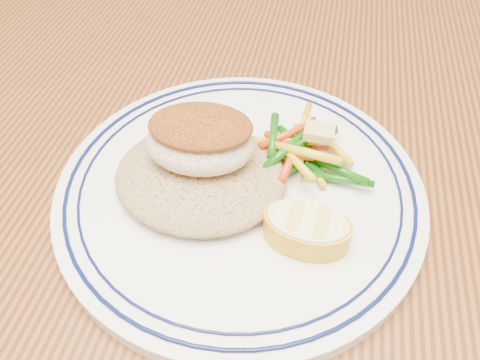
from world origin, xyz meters
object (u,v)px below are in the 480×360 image
at_px(plate, 240,189).
at_px(vegetable_pile, 301,150).
at_px(dining_table, 229,276).
at_px(lemon_wedge, 307,229).
at_px(rice_pilaf, 201,173).
at_px(fish_fillet, 200,139).

xyz_separation_m(plate, vegetable_pile, (0.04, 0.04, 0.02)).
bearing_deg(dining_table, lemon_wedge, -20.17).
distance_m(rice_pilaf, fish_fillet, 0.03).
height_order(rice_pilaf, vegetable_pile, same).
xyz_separation_m(dining_table, lemon_wedge, (0.07, -0.02, 0.13)).
bearing_deg(dining_table, fish_fillet, 136.98).
relative_size(fish_fillet, lemon_wedge, 1.34).
relative_size(plate, fish_fillet, 3.35).
xyz_separation_m(rice_pilaf, lemon_wedge, (0.09, -0.04, 0.00)).
bearing_deg(fish_fillet, rice_pilaf, -83.76).
bearing_deg(rice_pilaf, lemon_wedge, -23.28).
bearing_deg(fish_fillet, vegetable_pile, 23.82).
bearing_deg(rice_pilaf, fish_fillet, 96.24).
relative_size(dining_table, fish_fillet, 16.72).
relative_size(vegetable_pile, lemon_wedge, 1.61).
distance_m(fish_fillet, lemon_wedge, 0.11).
bearing_deg(lemon_wedge, plate, 142.41).
bearing_deg(dining_table, plate, 71.30).
xyz_separation_m(dining_table, fish_fillet, (-0.02, 0.02, 0.15)).
xyz_separation_m(fish_fillet, lemon_wedge, (0.09, -0.05, -0.03)).
height_order(dining_table, fish_fillet, fish_fillet).
xyz_separation_m(dining_table, plate, (0.01, 0.02, 0.11)).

